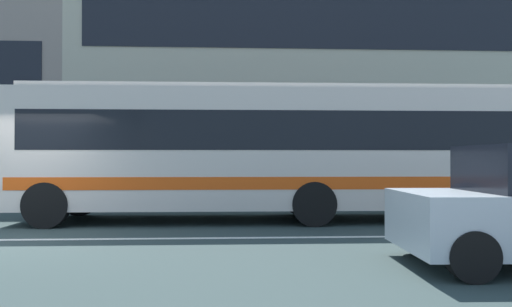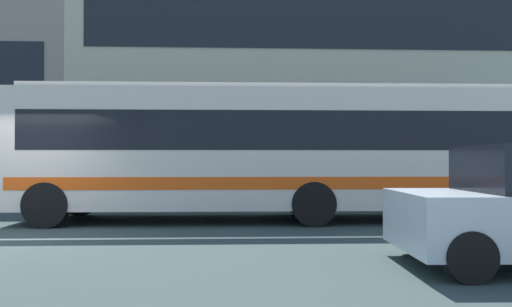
% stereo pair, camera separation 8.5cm
% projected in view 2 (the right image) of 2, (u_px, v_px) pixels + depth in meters
% --- Properties ---
extents(apartment_block_right, '(20.64, 10.06, 13.14)m').
position_uv_depth(apartment_block_right, '(292.00, 65.00, 25.63)').
color(apartment_block_right, '#B2AB95').
rests_on(apartment_block_right, ground_plane).
extents(transit_bus, '(12.25, 2.63, 3.23)m').
position_uv_depth(transit_bus, '(275.00, 148.00, 11.72)').
color(transit_bus, beige).
rests_on(transit_bus, ground_plane).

